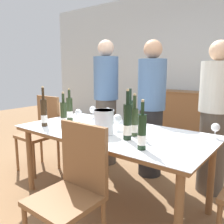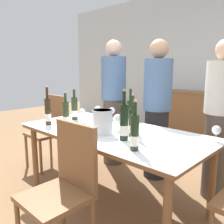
{
  "view_description": "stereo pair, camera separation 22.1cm",
  "coord_description": "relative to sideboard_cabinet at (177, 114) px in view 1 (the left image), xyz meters",
  "views": [
    {
      "loc": [
        1.34,
        -1.72,
        1.3
      ],
      "look_at": [
        0.0,
        0.0,
        0.9
      ],
      "focal_mm": 38.0,
      "sensor_mm": 36.0,
      "label": 1
    },
    {
      "loc": [
        1.51,
        -1.58,
        1.3
      ],
      "look_at": [
        0.0,
        0.0,
        0.9
      ],
      "focal_mm": 38.0,
      "sensor_mm": 36.0,
      "label": 2
    }
  ],
  "objects": [
    {
      "name": "wine_glass_5",
      "position": [
        0.1,
        -2.24,
        0.38
      ],
      "size": [
        0.07,
        0.07,
        0.15
      ],
      "color": "white",
      "rests_on": "dining_table"
    },
    {
      "name": "sideboard_cabinet",
      "position": [
        0.0,
        0.0,
        0.0
      ],
      "size": [
        1.19,
        0.46,
        0.89
      ],
      "color": "brown",
      "rests_on": "ground_plane"
    },
    {
      "name": "wine_glass_2",
      "position": [
        0.43,
        -2.51,
        0.38
      ],
      "size": [
        0.09,
        0.09,
        0.16
      ],
      "color": "white",
      "rests_on": "dining_table"
    },
    {
      "name": "wine_glass_1",
      "position": [
        1.24,
        -2.23,
        0.37
      ],
      "size": [
        0.07,
        0.07,
        0.13
      ],
      "color": "white",
      "rests_on": "dining_table"
    },
    {
      "name": "wine_bottle_6",
      "position": [
        0.68,
        -2.71,
        0.42
      ],
      "size": [
        0.07,
        0.07,
        0.42
      ],
      "color": "black",
      "rests_on": "dining_table"
    },
    {
      "name": "wine_bottle_3",
      "position": [
        0.66,
        -2.58,
        0.4
      ],
      "size": [
        0.07,
        0.07,
        0.37
      ],
      "color": "#28381E",
      "rests_on": "dining_table"
    },
    {
      "name": "person_guest_right",
      "position": [
        1.11,
        -1.76,
        0.34
      ],
      "size": [
        0.33,
        0.33,
        1.58
      ],
      "color": "#51473D",
      "rests_on": "ground_plane"
    },
    {
      "name": "person_guest_left",
      "position": [
        0.4,
        -1.79,
        0.37
      ],
      "size": [
        0.33,
        0.33,
        1.63
      ],
      "color": "#262628",
      "rests_on": "ground_plane"
    },
    {
      "name": "wine_bottle_0",
      "position": [
        -0.25,
        -2.84,
        0.41
      ],
      "size": [
        0.06,
        0.06,
        0.41
      ],
      "color": "#332314",
      "rests_on": "dining_table"
    },
    {
      "name": "dining_table",
      "position": [
        0.4,
        -2.56,
        0.21
      ],
      "size": [
        1.85,
        0.92,
        0.72
      ],
      "color": "brown",
      "rests_on": "ground_plane"
    },
    {
      "name": "wine_glass_4",
      "position": [
        -0.13,
        -2.24,
        0.37
      ],
      "size": [
        0.08,
        0.08,
        0.14
      ],
      "color": "white",
      "rests_on": "dining_table"
    },
    {
      "name": "person_host",
      "position": [
        -0.27,
        -1.82,
        0.39
      ],
      "size": [
        0.33,
        0.33,
        1.67
      ],
      "color": "#51473D",
      "rests_on": "ground_plane"
    },
    {
      "name": "wine_bottle_5",
      "position": [
        -0.25,
        -2.5,
        0.4
      ],
      "size": [
        0.07,
        0.07,
        0.36
      ],
      "color": "#28381E",
      "rests_on": "dining_table"
    },
    {
      "name": "wine_glass_0",
      "position": [
        -0.1,
        -2.51,
        0.38
      ],
      "size": [
        0.07,
        0.07,
        0.15
      ],
      "color": "white",
      "rests_on": "dining_table"
    },
    {
      "name": "back_wall",
      "position": [
        0.4,
        0.29,
        0.95
      ],
      "size": [
        8.0,
        0.1,
        2.8
      ],
      "color": "silver",
      "rests_on": "ground_plane"
    },
    {
      "name": "chair_left_end",
      "position": [
        -0.82,
        -2.47,
        0.1
      ],
      "size": [
        0.42,
        0.42,
        0.95
      ],
      "color": "brown",
      "rests_on": "ground_plane"
    },
    {
      "name": "wine_glass_3",
      "position": [
        0.16,
        -2.46,
        0.38
      ],
      "size": [
        0.08,
        0.08,
        0.15
      ],
      "color": "white",
      "rests_on": "dining_table"
    },
    {
      "name": "ground_plane",
      "position": [
        0.4,
        -2.56,
        -0.45
      ],
      "size": [
        12.0,
        12.0,
        0.0
      ],
      "primitive_type": "plane",
      "color": "olive"
    },
    {
      "name": "wine_bottle_1",
      "position": [
        -0.03,
        -2.77,
        0.4
      ],
      "size": [
        0.06,
        0.06,
        0.36
      ],
      "color": "#28381E",
      "rests_on": "dining_table"
    },
    {
      "name": "wine_bottle_4",
      "position": [
        0.9,
        -2.85,
        0.4
      ],
      "size": [
        0.06,
        0.06,
        0.37
      ],
      "color": "black",
      "rests_on": "dining_table"
    },
    {
      "name": "chair_near_front",
      "position": [
        0.6,
        -3.25,
        0.08
      ],
      "size": [
        0.42,
        0.42,
        0.93
      ],
      "color": "brown",
      "rests_on": "ground_plane"
    },
    {
      "name": "wine_bottle_2",
      "position": [
        0.53,
        -2.44,
        0.41
      ],
      "size": [
        0.07,
        0.07,
        0.4
      ],
      "color": "#1E3323",
      "rests_on": "dining_table"
    },
    {
      "name": "ice_bucket",
      "position": [
        0.42,
        -2.7,
        0.39
      ],
      "size": [
        0.19,
        0.19,
        0.22
      ],
      "color": "silver",
      "rests_on": "dining_table"
    }
  ]
}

